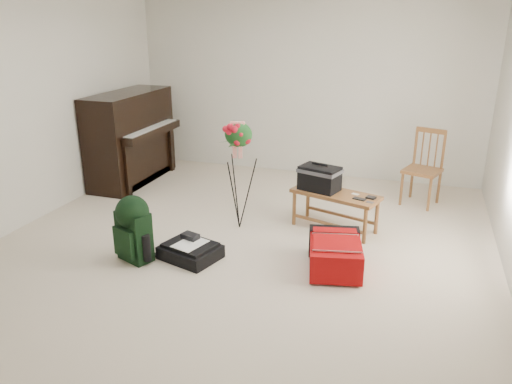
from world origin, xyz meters
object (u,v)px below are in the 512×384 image
(black_duffel, at_px, (190,250))
(bench, at_px, (324,184))
(piano, at_px, (132,139))
(dining_chair, at_px, (422,168))
(flower_stand, at_px, (239,176))
(green_backpack, at_px, (133,225))
(red_suitcase, at_px, (336,251))

(black_duffel, bearing_deg, bench, 62.92)
(piano, distance_m, black_duffel, 2.71)
(dining_chair, bearing_deg, flower_stand, -124.42)
(bench, distance_m, green_backpack, 2.05)
(dining_chair, height_order, flower_stand, flower_stand)
(bench, height_order, dining_chair, dining_chair)
(dining_chair, relative_size, black_duffel, 1.50)
(dining_chair, xyz_separation_m, red_suitcase, (-0.70, -2.00, -0.30))
(piano, bearing_deg, flower_stand, -28.67)
(bench, xyz_separation_m, green_backpack, (-1.56, -1.33, -0.16))
(piano, height_order, dining_chair, piano)
(bench, relative_size, red_suitcase, 1.30)
(piano, relative_size, black_duffel, 2.41)
(black_duffel, height_order, flower_stand, flower_stand)
(green_backpack, bearing_deg, dining_chair, 65.27)
(piano, distance_m, red_suitcase, 3.62)
(black_duffel, bearing_deg, dining_chair, 64.07)
(piano, xyz_separation_m, dining_chair, (3.89, 0.34, -0.14))
(dining_chair, xyz_separation_m, black_duffel, (-2.07, -2.28, -0.38))
(bench, bearing_deg, piano, -178.63)
(bench, height_order, red_suitcase, bench)
(piano, bearing_deg, dining_chair, 4.94)
(piano, xyz_separation_m, red_suitcase, (3.18, -1.67, -0.44))
(green_backpack, height_order, flower_stand, flower_stand)
(black_duffel, distance_m, flower_stand, 1.02)
(piano, relative_size, green_backpack, 2.30)
(black_duffel, xyz_separation_m, green_backpack, (-0.49, -0.20, 0.28))
(bench, distance_m, red_suitcase, 0.97)
(green_backpack, bearing_deg, black_duffel, 43.15)
(black_duffel, height_order, green_backpack, green_backpack)
(green_backpack, relative_size, flower_stand, 0.53)
(dining_chair, xyz_separation_m, green_backpack, (-2.56, -2.48, -0.10))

